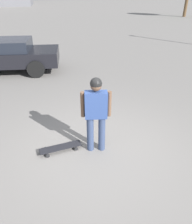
# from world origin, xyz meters

# --- Properties ---
(ground_plane) EXTENTS (220.00, 220.00, 0.00)m
(ground_plane) POSITION_xyz_m (0.00, 0.00, 0.00)
(ground_plane) COLOR gray
(person) EXTENTS (0.27, 0.59, 1.63)m
(person) POSITION_xyz_m (0.00, 0.00, 0.96)
(person) COLOR #38476B
(person) RESTS_ON ground_plane
(skateboard) EXTENTS (0.38, 0.92, 0.09)m
(skateboard) POSITION_xyz_m (-0.11, -0.75, 0.07)
(skateboard) COLOR #232328
(skateboard) RESTS_ON ground_plane
(car_parked_near) EXTENTS (2.38, 4.66, 1.33)m
(car_parked_near) POSITION_xyz_m (-6.01, -2.62, 0.71)
(car_parked_near) COLOR black
(car_parked_near) RESTS_ON ground_plane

